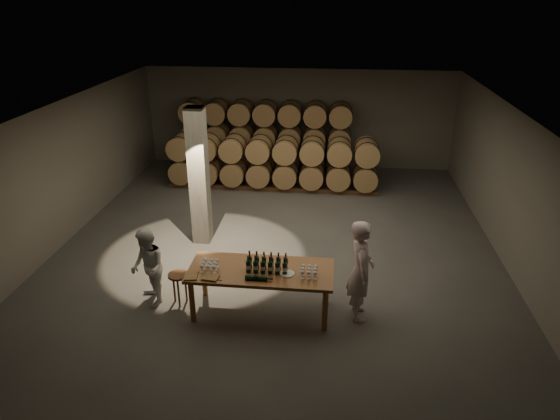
# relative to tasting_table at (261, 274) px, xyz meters

# --- Properties ---
(room) EXTENTS (12.00, 12.00, 12.00)m
(room) POSITION_rel_tasting_table_xyz_m (-1.80, 2.70, 0.80)
(room) COLOR #4F4D4A
(room) RESTS_ON ground
(tasting_table) EXTENTS (2.60, 1.10, 0.90)m
(tasting_table) POSITION_rel_tasting_table_xyz_m (0.00, 0.00, 0.00)
(tasting_table) COLOR brown
(tasting_table) RESTS_ON ground
(barrel_stack_back) EXTENTS (5.48, 0.95, 2.31)m
(barrel_stack_back) POSITION_rel_tasting_table_xyz_m (-0.96, 7.70, 0.40)
(barrel_stack_back) COLOR #52351C
(barrel_stack_back) RESTS_ON ground
(barrel_stack_front) EXTENTS (6.26, 0.95, 1.57)m
(barrel_stack_front) POSITION_rel_tasting_table_xyz_m (-0.57, 6.30, 0.03)
(barrel_stack_front) COLOR #52351C
(barrel_stack_front) RESTS_ON ground
(bottle_cluster) EXTENTS (0.74, 0.24, 0.35)m
(bottle_cluster) POSITION_rel_tasting_table_xyz_m (0.12, -0.04, 0.23)
(bottle_cluster) COLOR black
(bottle_cluster) RESTS_ON tasting_table
(lying_bottles) EXTENTS (0.49, 0.09, 0.09)m
(lying_bottles) POSITION_rel_tasting_table_xyz_m (-0.01, -0.36, 0.15)
(lying_bottles) COLOR black
(lying_bottles) RESTS_ON tasting_table
(glass_cluster_left) EXTENTS (0.30, 0.30, 0.16)m
(glass_cluster_left) POSITION_rel_tasting_table_xyz_m (-0.91, -0.10, 0.22)
(glass_cluster_left) COLOR silver
(glass_cluster_left) RESTS_ON tasting_table
(glass_cluster_right) EXTENTS (0.30, 0.30, 0.16)m
(glass_cluster_right) POSITION_rel_tasting_table_xyz_m (0.87, -0.11, 0.22)
(glass_cluster_right) COLOR silver
(glass_cluster_right) RESTS_ON tasting_table
(plate) EXTENTS (0.26, 0.26, 0.02)m
(plate) POSITION_rel_tasting_table_xyz_m (0.48, -0.10, 0.11)
(plate) COLOR silver
(plate) RESTS_ON tasting_table
(notebook_near) EXTENTS (0.30, 0.25, 0.03)m
(notebook_near) POSITION_rel_tasting_table_xyz_m (-0.83, -0.39, 0.12)
(notebook_near) COLOR brown
(notebook_near) RESTS_ON tasting_table
(notebook_corner) EXTENTS (0.27, 0.32, 0.02)m
(notebook_corner) POSITION_rel_tasting_table_xyz_m (-1.18, -0.37, 0.12)
(notebook_corner) COLOR brown
(notebook_corner) RESTS_ON tasting_table
(pen) EXTENTS (0.13, 0.02, 0.01)m
(pen) POSITION_rel_tasting_table_xyz_m (-0.68, -0.44, 0.11)
(pen) COLOR black
(pen) RESTS_ON tasting_table
(stool) EXTENTS (0.38, 0.38, 0.64)m
(stool) POSITION_rel_tasting_table_xyz_m (-1.58, 0.10, -0.27)
(stool) COLOR #52351C
(stool) RESTS_ON ground
(person_man) EXTENTS (0.50, 0.72, 1.91)m
(person_man) POSITION_rel_tasting_table_xyz_m (1.77, 0.07, 0.16)
(person_man) COLOR beige
(person_man) RESTS_ON ground
(person_woman) EXTENTS (0.89, 0.94, 1.53)m
(person_woman) POSITION_rel_tasting_table_xyz_m (-2.13, 0.06, -0.03)
(person_woman) COLOR white
(person_woman) RESTS_ON ground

